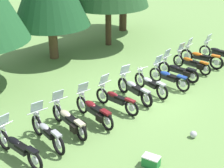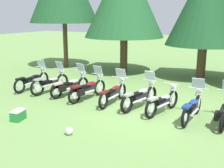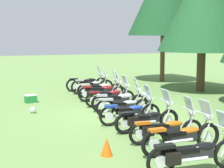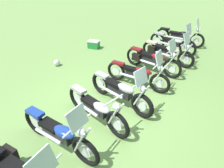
% 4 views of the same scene
% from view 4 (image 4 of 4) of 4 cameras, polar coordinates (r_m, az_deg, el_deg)
% --- Properties ---
extents(ground_plane, '(80.00, 80.00, 0.00)m').
position_cam_4_polar(ground_plane, '(5.64, -0.69, -7.73)').
color(ground_plane, '#6B934C').
extents(motorcycle_0, '(0.69, 2.35, 1.36)m').
position_cam_4_polar(motorcycle_0, '(10.46, 18.78, 12.85)').
color(motorcycle_0, black).
rests_on(motorcycle_0, ground_plane).
extents(motorcycle_1, '(0.77, 2.20, 1.39)m').
position_cam_4_polar(motorcycle_1, '(9.42, 16.87, 11.18)').
color(motorcycle_1, black).
rests_on(motorcycle_1, ground_plane).
extents(motorcycle_2, '(0.88, 2.28, 1.35)m').
position_cam_4_polar(motorcycle_2, '(8.46, 15.20, 8.99)').
color(motorcycle_2, black).
rests_on(motorcycle_2, ground_plane).
extents(motorcycle_3, '(0.79, 2.29, 1.37)m').
position_cam_4_polar(motorcycle_3, '(7.56, 11.23, 6.95)').
color(motorcycle_3, black).
rests_on(motorcycle_3, ground_plane).
extents(motorcycle_4, '(0.77, 2.24, 1.35)m').
position_cam_4_polar(motorcycle_4, '(6.51, 7.43, 2.82)').
color(motorcycle_4, black).
rests_on(motorcycle_4, ground_plane).
extents(motorcycle_5, '(0.75, 2.26, 1.37)m').
position_cam_4_polar(motorcycle_5, '(5.61, 2.45, -1.96)').
color(motorcycle_5, black).
rests_on(motorcycle_5, ground_plane).
extents(motorcycle_6, '(0.72, 2.16, 1.01)m').
position_cam_4_polar(motorcycle_6, '(5.05, -4.52, -6.91)').
color(motorcycle_6, black).
rests_on(motorcycle_6, ground_plane).
extents(motorcycle_7, '(0.75, 2.22, 1.36)m').
position_cam_4_polar(motorcycle_7, '(4.53, -14.90, -13.20)').
color(motorcycle_7, black).
rests_on(motorcycle_7, ground_plane).
extents(picnic_cooler, '(0.43, 0.58, 0.36)m').
position_cam_4_polar(picnic_cooler, '(9.68, -5.22, 11.15)').
color(picnic_cooler, '#1E7233').
rests_on(picnic_cooler, ground_plane).
extents(dropped_helmet, '(0.25, 0.25, 0.25)m').
position_cam_4_polar(dropped_helmet, '(8.25, -15.42, 5.85)').
color(dropped_helmet, silver).
rests_on(dropped_helmet, ground_plane).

